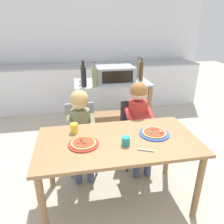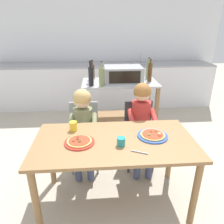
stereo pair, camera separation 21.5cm
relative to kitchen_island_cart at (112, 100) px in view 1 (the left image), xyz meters
The scene contains 21 objects.
ground_plane 0.64m from the kitchen_island_cart, 148.80° to the right, with size 12.48×12.48×0.00m, color #B7AD99.
back_wall_tiled 1.97m from the kitchen_island_cart, 96.16° to the left, with size 5.11×0.12×2.70m.
kitchen_counter 1.43m from the kitchen_island_cart, 97.89° to the left, with size 4.60×0.60×1.10m.
kitchen_island_cart is the anchor object (origin of this frame).
toaster_oven 0.41m from the kitchen_island_cart, ahead, with size 0.55×0.40×0.22m.
bottle_dark_olive_oil 0.55m from the kitchen_island_cart, 141.20° to the right, with size 0.07×0.07×0.34m.
bottle_squat_spirits 0.58m from the kitchen_island_cart, behind, with size 0.07×0.07×0.26m.
bottle_tall_green_wine 0.68m from the kitchen_island_cart, 25.65° to the left, with size 0.07×0.07×0.31m.
bottle_brown_beer 0.61m from the kitchen_island_cart, 153.58° to the left, with size 0.07×0.07×0.29m.
bottle_clear_vinegar 0.63m from the kitchen_island_cart, 155.72° to the right, with size 0.07×0.07×0.34m.
bottle_slim_sauce 0.62m from the kitchen_island_cart, ahead, with size 0.06×0.06×0.33m.
dining_table 1.38m from the kitchen_island_cart, 98.15° to the right, with size 1.46×0.77×0.72m.
dining_chair_left 0.89m from the kitchen_island_cart, 125.52° to the right, with size 0.36×0.36×0.81m.
dining_chair_right 0.76m from the kitchen_island_cart, 77.14° to the right, with size 0.36×0.36×0.81m.
child_in_olive_shirt 0.98m from the kitchen_island_cart, 121.50° to the right, with size 0.32×0.42×1.01m.
child_in_red_shirt 0.87m from the kitchen_island_cart, 78.86° to the right, with size 0.32×0.42×1.07m.
pizza_plate_red_rimmed 1.49m from the kitchen_island_cart, 110.11° to the right, with size 0.27×0.27×0.03m.
pizza_plate_blue_rimmed 1.35m from the kitchen_island_cart, 82.85° to the right, with size 0.29×0.29×0.03m.
drinking_cup_teal 1.48m from the kitchen_island_cart, 95.74° to the right, with size 0.07×0.07×0.08m, color teal.
drinking_cup_yellow 1.30m from the kitchen_island_cart, 116.92° to the right, with size 0.08×0.08×0.09m, color yellow.
serving_spoon 1.59m from the kitchen_island_cart, 90.30° to the right, with size 0.01×0.01×0.14m, color #B7BABF.
Camera 1 is at (-0.36, -1.65, 1.71)m, focal length 34.08 mm.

